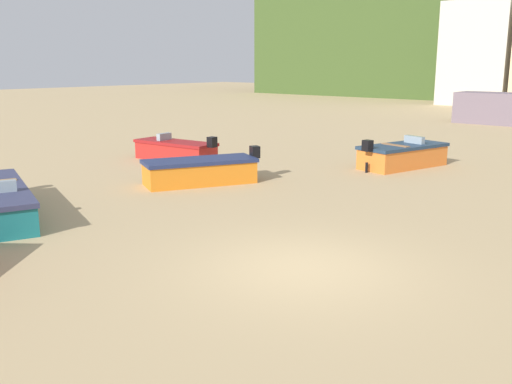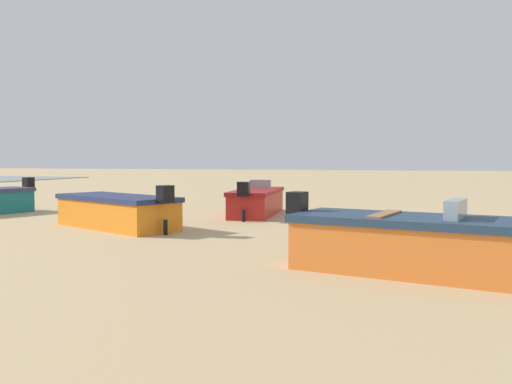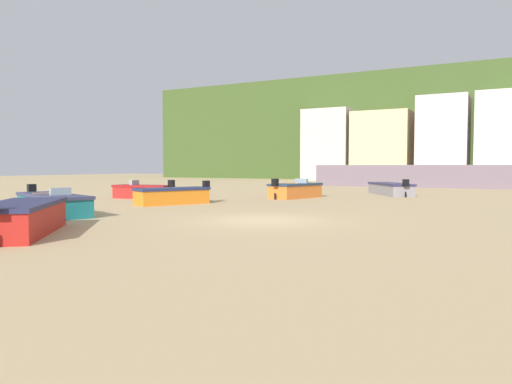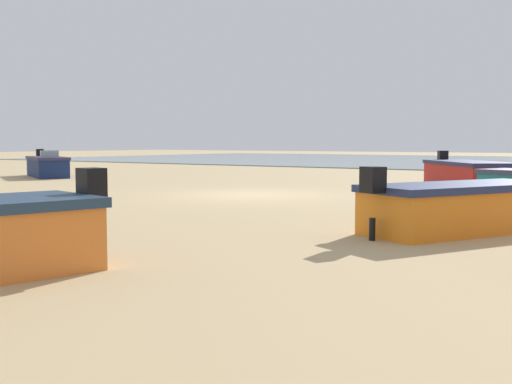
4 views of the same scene
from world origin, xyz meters
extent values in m
cube|color=black|center=(-10.66, -1.18, 0.92)|extent=(0.37, 0.40, 0.40)
cylinder|color=black|center=(-10.66, -1.18, 0.17)|extent=(0.13, 0.13, 0.34)
cube|color=orange|center=(-7.29, 4.18, 0.35)|extent=(2.75, 3.77, 0.70)
cube|color=navy|center=(-7.29, 4.18, 0.76)|extent=(2.87, 3.89, 0.12)
cube|color=black|center=(-6.42, 5.93, 0.94)|extent=(0.41, 0.39, 0.40)
cylinder|color=black|center=(-6.42, 5.93, 0.18)|extent=(0.13, 0.13, 0.35)
cube|color=orange|center=(-3.69, 11.38, 0.37)|extent=(2.19, 3.77, 0.75)
cube|color=#21364E|center=(-3.69, 11.38, 0.81)|extent=(2.29, 3.89, 0.12)
cube|color=black|center=(-4.14, 9.48, 0.99)|extent=(0.38, 0.35, 0.40)
cylinder|color=black|center=(-4.14, 9.48, 0.19)|extent=(0.12, 0.12, 0.37)
cube|color=#8C9EA8|center=(-3.54, 11.98, 1.01)|extent=(0.87, 0.39, 0.28)
cube|color=#95663F|center=(-3.79, 10.95, 0.86)|extent=(1.22, 0.51, 0.08)
cube|color=#B3221E|center=(-11.38, 6.70, 0.34)|extent=(3.64, 1.43, 0.67)
cube|color=maroon|center=(-11.38, 6.70, 0.73)|extent=(3.75, 1.52, 0.12)
cube|color=black|center=(-9.43, 6.87, 0.91)|extent=(0.31, 0.34, 0.40)
cylinder|color=black|center=(-9.43, 6.87, 0.17)|extent=(0.11, 0.11, 0.34)
cube|color=#8C9EA8|center=(-12.00, 6.64, 0.93)|extent=(0.26, 0.69, 0.28)
camera|label=1|loc=(6.15, -8.45, 3.88)|focal=39.92mm
camera|label=2|loc=(4.92, 11.36, 1.75)|focal=38.19mm
camera|label=3|loc=(7.43, -14.61, 1.89)|focal=33.18mm
camera|label=4|loc=(-10.41, 14.90, 1.51)|focal=44.25mm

